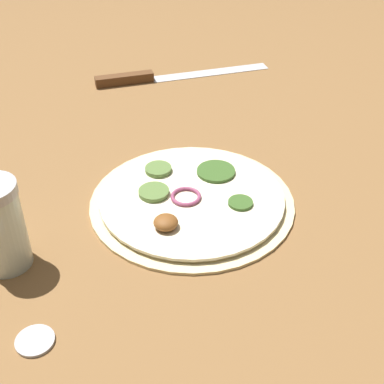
{
  "coord_description": "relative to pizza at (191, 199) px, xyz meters",
  "views": [
    {
      "loc": [
        0.21,
        -0.53,
        0.44
      ],
      "look_at": [
        0.0,
        0.0,
        0.02
      ],
      "focal_mm": 50.0,
      "sensor_mm": 36.0,
      "label": 1
    }
  ],
  "objects": [
    {
      "name": "pizza",
      "position": [
        0.0,
        0.0,
        0.0
      ],
      "size": [
        0.27,
        0.27,
        0.03
      ],
      "color": "beige",
      "rests_on": "ground_plane"
    },
    {
      "name": "knife",
      "position": [
        -0.22,
        0.33,
        0.0
      ],
      "size": [
        0.29,
        0.23,
        0.02
      ],
      "rotation": [
        0.0,
        0.0,
        0.67
      ],
      "color": "silver",
      "rests_on": "ground_plane"
    },
    {
      "name": "loose_cap",
      "position": [
        -0.06,
        -0.27,
        -0.0
      ],
      "size": [
        0.04,
        0.04,
        0.01
      ],
      "color": "#B2B2B7",
      "rests_on": "ground_plane"
    },
    {
      "name": "ground_plane",
      "position": [
        0.0,
        0.0,
        -0.01
      ],
      "size": [
        3.0,
        3.0,
        0.0
      ],
      "primitive_type": "plane",
      "color": "brown"
    }
  ]
}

